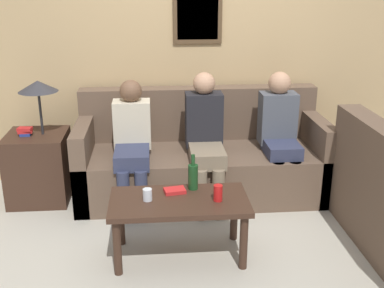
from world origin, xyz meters
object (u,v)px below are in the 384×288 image
Objects in this scene: drinking_glass at (147,195)px; person_left at (132,140)px; coffee_table at (179,208)px; wine_bottle at (193,176)px; person_middle at (205,135)px; person_right at (280,131)px; couch_main at (201,160)px.

drinking_glass is 0.08× the size of person_left.
wine_bottle is at bearing 56.15° from coffee_table.
person_middle is at bearing 72.37° from coffee_table.
person_right is (0.88, 0.81, 0.08)m from wine_bottle.
couch_main is 1.96× the size of person_right.
couch_main is at bearing 93.59° from person_middle.
person_middle reaches higher than person_right.
couch_main is at bearing 76.16° from coffee_table.
person_left is 0.95× the size of person_middle.
person_middle is at bearing -86.41° from couch_main.
person_left reaches higher than wine_bottle.
person_right reaches higher than wine_bottle.
wine_bottle is at bearing -99.59° from couch_main.
person_left reaches higher than coffee_table.
wine_bottle is at bearing -137.47° from person_right.
person_right is (0.72, -0.16, 0.33)m from couch_main.
coffee_table is 3.64× the size of wine_bottle.
person_left is at bearing -178.16° from person_right.
drinking_glass is at bearing -119.62° from person_middle.
person_middle is at bearing -0.98° from person_left.
person_left is (-0.14, 0.94, 0.11)m from drinking_glass.
person_middle reaches higher than couch_main.
drinking_glass is 0.96m from person_left.
wine_bottle is 0.91m from person_left.
person_middle is at bearing 60.38° from drinking_glass.
coffee_table is at bearing -103.84° from couch_main.
couch_main is 1.02m from wine_bottle.
person_right is at bearing 44.57° from coffee_table.
drinking_glass is 0.07× the size of person_middle.
person_right reaches higher than person_left.
wine_bottle is at bearing -103.23° from person_middle.
person_middle reaches higher than person_left.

